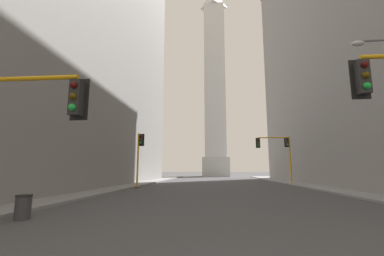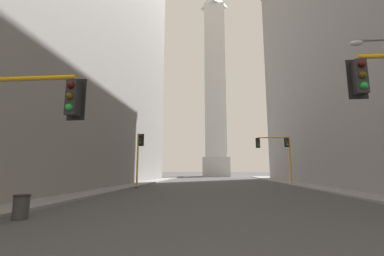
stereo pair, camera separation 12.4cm
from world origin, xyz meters
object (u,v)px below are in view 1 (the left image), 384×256
traffic_light_mid_left (139,152)px  traffic_light_mid_right (279,148)px  trash_bin (23,207)px  obelisk (215,81)px

traffic_light_mid_left → traffic_light_mid_right: traffic_light_mid_right is taller
traffic_light_mid_left → traffic_light_mid_right: (16.39, 7.34, 0.86)m
traffic_light_mid_left → trash_bin: traffic_light_mid_left is taller
traffic_light_mid_left → traffic_light_mid_right: size_ratio=0.94×
obelisk → trash_bin: 69.11m
traffic_light_mid_right → trash_bin: size_ratio=6.55×
traffic_light_mid_right → obelisk: bearing=101.6°
obelisk → traffic_light_mid_left: bearing=-100.5°
obelisk → traffic_light_mid_right: 45.58m
obelisk → trash_bin: bearing=-97.2°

